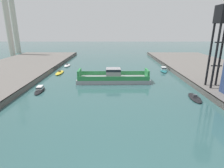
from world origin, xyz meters
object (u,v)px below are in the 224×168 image
moored_boat_near_right (40,89)px  crane_tower (224,25)px  moored_boat_near_left (68,65)px  smokestack_distant_b (7,14)px  smokestack_distant_a (14,18)px  moored_boat_upstream_a (60,73)px  chain_ferry (114,78)px  moored_boat_mid_left (164,70)px  moored_boat_far_left (195,98)px

moored_boat_near_right → crane_tower: size_ratio=0.35×
moored_boat_near_left → smokestack_distant_b: 47.71m
smokestack_distant_a → smokestack_distant_b: smokestack_distant_b is taller
moored_boat_near_right → moored_boat_upstream_a: bearing=90.7°
chain_ferry → moored_boat_mid_left: (17.00, 12.58, -0.58)m
crane_tower → smokestack_distant_a: size_ratio=0.46×
chain_ferry → crane_tower: crane_tower is taller
moored_boat_upstream_a → smokestack_distant_b: bearing=132.4°
moored_boat_near_left → moored_boat_far_left: (34.07, -33.80, -0.10)m
moored_boat_near_right → moored_boat_far_left: (33.44, -4.65, -0.22)m
crane_tower → moored_boat_near_right: bearing=179.5°
chain_ferry → moored_boat_mid_left: chain_ferry is taller
moored_boat_far_left → moored_boat_near_right: bearing=172.1°
moored_boat_mid_left → smokestack_distant_a: (-73.05, 49.30, 18.85)m
moored_boat_mid_left → smokestack_distant_b: 79.74m
chain_ferry → smokestack_distant_b: 72.93m
chain_ferry → moored_boat_near_left: chain_ferry is taller
moored_boat_upstream_a → smokestack_distant_a: (-38.98, 52.51, 19.10)m
chain_ferry → moored_boat_mid_left: bearing=36.5°
moored_boat_near_left → chain_ferry: bearing=-50.6°
chain_ferry → moored_boat_upstream_a: 19.49m
moored_boat_near_left → moored_boat_near_right: moored_boat_near_right is taller
moored_boat_near_left → moored_boat_far_left: bearing=-44.8°
moored_boat_mid_left → moored_boat_far_left: bearing=-91.0°
moored_boat_near_left → moored_boat_mid_left: moored_boat_mid_left is taller
moored_boat_far_left → smokestack_distant_a: (-72.62, 74.38, 19.19)m
moored_boat_near_left → moored_boat_near_right: (0.63, -29.16, 0.12)m
moored_boat_far_left → smokestack_distant_b: bearing=138.8°
smokestack_distant_a → moored_boat_far_left: bearing=-45.7°
moored_boat_near_right → moored_boat_near_left: bearing=91.2°
moored_boat_far_left → crane_tower: 15.96m
chain_ferry → moored_boat_upstream_a: size_ratio=3.01×
crane_tower → smokestack_distant_b: 92.99m
chain_ferry → smokestack_distant_a: (-56.04, 61.88, 18.27)m
moored_boat_near_left → moored_boat_near_right: size_ratio=0.95×
smokestack_distant_b → moored_boat_near_left: bearing=-37.2°
moored_boat_near_right → moored_boat_mid_left: moored_boat_mid_left is taller
moored_boat_near_left → smokestack_distant_a: size_ratio=0.16×
moored_boat_far_left → moored_boat_upstream_a: moored_boat_upstream_a is taller
moored_boat_near_right → moored_boat_upstream_a: 17.22m
smokestack_distant_a → moored_boat_upstream_a: bearing=-53.4°
moored_boat_mid_left → smokestack_distant_a: bearing=146.0°
moored_boat_near_right → smokestack_distant_a: (-39.18, 69.73, 18.96)m
crane_tower → smokestack_distant_b: size_ratio=0.43×
moored_boat_near_left → moored_boat_mid_left: 35.59m
chain_ferry → smokestack_distant_a: size_ratio=0.52×
chain_ferry → moored_boat_upstream_a: (-17.07, 9.37, -0.83)m
chain_ferry → crane_tower: bearing=-20.0°
moored_boat_near_right → smokestack_distant_b: size_ratio=0.15×
moored_boat_mid_left → moored_boat_near_right: bearing=-148.9°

